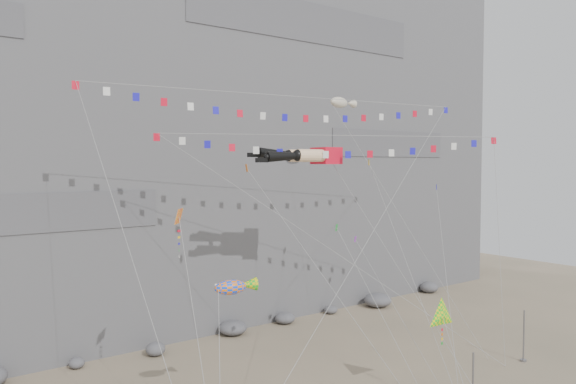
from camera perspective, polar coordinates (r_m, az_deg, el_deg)
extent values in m
cube|color=slate|center=(64.91, -12.84, 11.06)|extent=(80.00, 28.00, 50.00)
cylinder|color=slate|center=(49.52, 22.83, -13.31)|extent=(0.12, 0.12, 4.11)
cube|color=red|center=(44.40, 3.89, 3.69)|extent=(1.86, 2.39, 1.31)
cylinder|color=beige|center=(42.79, 2.27, 3.72)|extent=(2.32, 1.22, 0.97)
sphere|color=black|center=(42.20, 1.00, 3.74)|extent=(0.89, 0.89, 0.89)
cone|color=black|center=(41.53, -0.54, 3.65)|extent=(2.72, 1.11, 0.90)
cube|color=black|center=(40.67, -2.70, 3.24)|extent=(0.90, 0.48, 0.32)
cylinder|color=beige|center=(43.90, 1.34, 3.70)|extent=(2.32, 1.22, 0.97)
sphere|color=black|center=(43.32, 0.09, 3.72)|extent=(0.89, 0.89, 0.89)
cone|color=black|center=(42.67, -1.42, 3.90)|extent=(2.74, 1.11, 0.97)
cube|color=black|center=(41.84, -3.54, 3.78)|extent=(0.90, 0.48, 0.32)
cylinder|color=gray|center=(40.09, 11.29, -7.95)|extent=(0.03, 0.03, 22.00)
cylinder|color=gray|center=(34.66, -2.42, -5.74)|extent=(0.03, 0.03, 28.62)
cylinder|color=gray|center=(44.51, 13.43, -5.89)|extent=(0.03, 0.03, 22.09)
cube|color=slate|center=(48.39, 21.21, -16.16)|extent=(0.16, 0.16, 0.10)
cylinder|color=gray|center=(30.97, -9.15, -14.73)|extent=(0.03, 0.03, 14.95)
cylinder|color=gray|center=(30.88, -6.25, -18.74)|extent=(0.03, 0.03, 11.02)
cylinder|color=gray|center=(37.53, 17.02, -17.05)|extent=(0.03, 0.03, 7.14)
cylinder|color=gray|center=(48.89, 12.20, -3.10)|extent=(0.03, 0.03, 25.09)
cube|color=slate|center=(49.31, 19.71, -15.77)|extent=(0.16, 0.16, 0.10)
cylinder|color=gray|center=(37.70, 4.17, -9.31)|extent=(0.03, 0.03, 20.25)
cylinder|color=gray|center=(41.36, 11.35, -12.36)|extent=(0.03, 0.03, 15.75)
cylinder|color=gray|center=(37.17, 9.80, -12.79)|extent=(0.03, 0.03, 14.15)
cylinder|color=gray|center=(41.83, 12.27, -7.87)|extent=(0.03, 0.03, 20.32)
cylinder|color=gray|center=(44.32, 15.82, -8.70)|extent=(0.03, 0.03, 18.73)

